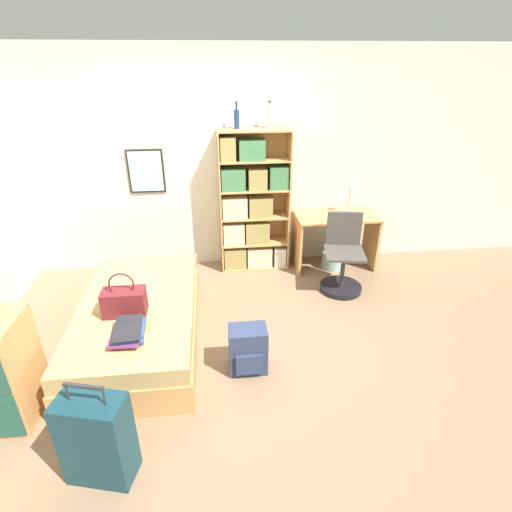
{
  "coord_description": "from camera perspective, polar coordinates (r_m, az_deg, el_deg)",
  "views": [
    {
      "loc": [
        0.02,
        -3.18,
        2.45
      ],
      "look_at": [
        0.4,
        0.19,
        0.75
      ],
      "focal_mm": 28.0,
      "sensor_mm": 36.0,
      "label": 1
    }
  ],
  "objects": [
    {
      "name": "book_stack_on_bed",
      "position": [
        3.39,
        -17.7,
        -10.32
      ],
      "size": [
        0.29,
        0.37,
        0.11
      ],
      "color": "#7A336B",
      "rests_on": "bed"
    },
    {
      "name": "ground_plane",
      "position": [
        4.02,
        -5.48,
        -11.13
      ],
      "size": [
        14.0,
        14.0,
        0.0
      ],
      "primitive_type": "plane",
      "color": "#84664C"
    },
    {
      "name": "waste_bin",
      "position": [
        5.22,
        10.9,
        -0.49
      ],
      "size": [
        0.28,
        0.28,
        0.23
      ],
      "color": "#99C1B2",
      "rests_on": "ground_plane"
    },
    {
      "name": "handbag",
      "position": [
        3.66,
        -18.31,
        -6.17
      ],
      "size": [
        0.36,
        0.19,
        0.4
      ],
      "color": "maroon",
      "rests_on": "bed"
    },
    {
      "name": "backpack",
      "position": [
        3.5,
        -1.15,
        -13.24
      ],
      "size": [
        0.32,
        0.25,
        0.43
      ],
      "color": "#2D3856",
      "rests_on": "ground_plane"
    },
    {
      "name": "bottle_green",
      "position": [
        4.67,
        -2.78,
        19.05
      ],
      "size": [
        0.06,
        0.06,
        0.29
      ],
      "color": "navy",
      "rests_on": "bookcase"
    },
    {
      "name": "desk",
      "position": [
        5.12,
        11.27,
        3.43
      ],
      "size": [
        1.01,
        0.52,
        0.7
      ],
      "color": "tan",
      "rests_on": "ground_plane"
    },
    {
      "name": "bed",
      "position": [
        3.98,
        -16.28,
        -8.86
      ],
      "size": [
        1.06,
        1.9,
        0.43
      ],
      "color": "tan",
      "rests_on": "ground_plane"
    },
    {
      "name": "suitcase",
      "position": [
        2.9,
        -21.76,
        -23.12
      ],
      "size": [
        0.46,
        0.33,
        0.77
      ],
      "color": "#143842",
      "rests_on": "ground_plane"
    },
    {
      "name": "wall_back",
      "position": [
        4.92,
        -6.68,
        12.94
      ],
      "size": [
        10.0,
        0.09,
        2.6
      ],
      "color": "beige",
      "rests_on": "ground_plane"
    },
    {
      "name": "bottle_brown",
      "position": [
        4.71,
        1.93,
        19.14
      ],
      "size": [
        0.06,
        0.06,
        0.29
      ],
      "color": "#B7BCC1",
      "rests_on": "bookcase"
    },
    {
      "name": "desk_chair",
      "position": [
        4.7,
        12.22,
        -1.43
      ],
      "size": [
        0.5,
        0.5,
        0.89
      ],
      "color": "black",
      "rests_on": "ground_plane"
    },
    {
      "name": "bookcase",
      "position": [
        4.89,
        -0.77,
        6.82
      ],
      "size": [
        0.84,
        0.31,
        1.72
      ],
      "color": "tan",
      "rests_on": "ground_plane"
    },
    {
      "name": "desk_lamp",
      "position": [
        5.06,
        13.57,
        9.03
      ],
      "size": [
        0.16,
        0.12,
        0.42
      ],
      "color": "#ADA89E",
      "rests_on": "desk"
    }
  ]
}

